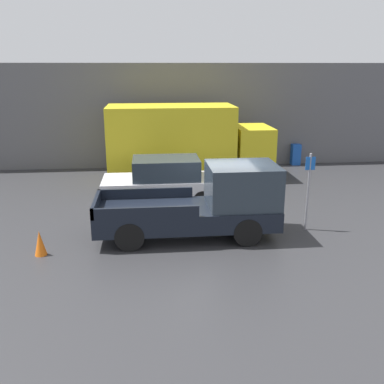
% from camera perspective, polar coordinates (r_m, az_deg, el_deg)
% --- Properties ---
extents(ground_plane, '(60.00, 60.00, 0.00)m').
position_cam_1_polar(ground_plane, '(13.95, 3.25, -4.37)').
color(ground_plane, '#2D2D30').
extents(building_wall, '(28.00, 0.15, 5.08)m').
position_cam_1_polar(building_wall, '(21.67, -0.22, 10.11)').
color(building_wall, '#56565B').
rests_on(building_wall, ground).
extents(pickup_truck, '(5.38, 1.98, 2.18)m').
position_cam_1_polar(pickup_truck, '(12.75, 2.05, -1.56)').
color(pickup_truck, black).
rests_on(pickup_truck, ground).
extents(car, '(4.46, 1.94, 1.68)m').
position_cam_1_polar(car, '(16.05, -3.77, 1.56)').
color(car, silver).
rests_on(car, ground).
extents(delivery_truck, '(7.27, 2.55, 3.29)m').
position_cam_1_polar(delivery_truck, '(19.23, -1.08, 6.97)').
color(delivery_truck, gold).
rests_on(delivery_truck, ground).
extents(parking_sign, '(0.30, 0.07, 2.44)m').
position_cam_1_polar(parking_sign, '(13.57, 15.25, 0.56)').
color(parking_sign, gray).
rests_on(parking_sign, ground).
extents(newspaper_box, '(0.45, 0.40, 1.07)m').
position_cam_1_polar(newspaper_box, '(22.85, 13.65, 4.88)').
color(newspaper_box, '#194CB2').
rests_on(newspaper_box, ground).
extents(traffic_cone, '(0.33, 0.33, 0.69)m').
position_cam_1_polar(traffic_cone, '(12.37, -19.61, -6.44)').
color(traffic_cone, orange).
rests_on(traffic_cone, ground).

